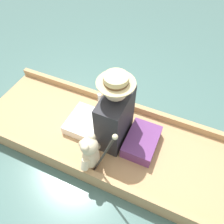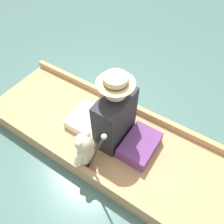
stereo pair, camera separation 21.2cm
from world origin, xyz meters
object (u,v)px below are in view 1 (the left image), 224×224
(seated_person, at_px, (109,116))
(teddy_bear, at_px, (90,154))
(walking_cane, at_px, (105,152))
(wine_glass, at_px, (100,99))

(seated_person, bearing_deg, teddy_bear, 177.57)
(teddy_bear, xyz_separation_m, walking_cane, (-0.04, -0.19, 0.23))
(seated_person, xyz_separation_m, walking_cane, (-0.45, -0.17, 0.12))
(wine_glass, distance_m, walking_cane, 0.98)
(seated_person, bearing_deg, wine_glass, 39.81)
(wine_glass, bearing_deg, walking_cane, -150.05)
(seated_person, height_order, wine_glass, seated_person)
(walking_cane, bearing_deg, teddy_bear, 76.60)
(walking_cane, bearing_deg, seated_person, 20.60)
(seated_person, xyz_separation_m, wine_glass, (0.35, 0.29, -0.22))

